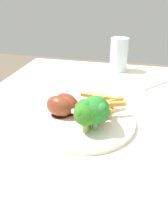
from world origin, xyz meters
TOP-DOWN VIEW (x-y plane):
  - dining_table at (0.00, 0.00)m, footprint 0.96×0.69m
  - dinner_plate at (-0.02, 0.00)m, footprint 0.25×0.25m
  - broccoli_floret_front at (-0.05, -0.01)m, footprint 0.05×0.05m
  - broccoli_floret_middle at (-0.07, -0.02)m, footprint 0.05×0.06m
  - broccoli_floret_back at (-0.06, -0.03)m, footprint 0.07×0.07m
  - carrot_fries_pile at (0.02, -0.04)m, footprint 0.13×0.12m
  - chicken_drumstick_near at (-0.02, 0.06)m, footprint 0.07×0.13m
  - chicken_drumstick_far at (0.00, 0.05)m, footprint 0.09×0.12m
  - fork at (0.29, -0.20)m, footprint 0.16×0.13m
  - water_glass at (0.40, -0.04)m, footprint 0.07×0.07m

SIDE VIEW (x-z plane):
  - dining_table at x=0.00m, z-range 0.24..1.00m
  - fork at x=0.29m, z-range 0.75..0.76m
  - dinner_plate at x=-0.02m, z-range 0.75..0.77m
  - carrot_fries_pile at x=0.02m, z-range 0.77..0.81m
  - chicken_drumstick_far at x=0.00m, z-range 0.76..0.82m
  - chicken_drumstick_near at x=-0.02m, z-range 0.76..0.82m
  - broccoli_floret_front at x=-0.05m, z-range 0.77..0.84m
  - broccoli_floret_middle at x=-0.07m, z-range 0.78..0.85m
  - broccoli_floret_back at x=-0.06m, z-range 0.77..0.86m
  - water_glass at x=0.40m, z-range 0.75..0.88m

